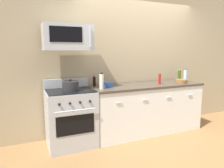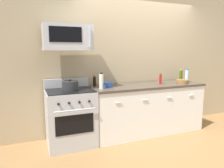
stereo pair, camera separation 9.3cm
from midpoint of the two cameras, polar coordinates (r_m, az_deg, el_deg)
ground_plane at (r=4.20m, az=10.10°, el=-12.65°), size 6.31×6.31×0.00m
back_wall at (r=4.27m, az=7.67°, el=6.36°), size 5.26×0.10×2.70m
counter_unit at (r=4.06m, az=10.29°, el=-6.60°), size 2.17×0.66×0.92m
range_oven at (r=3.53m, az=-10.48°, el=-8.85°), size 0.76×0.69×1.07m
microwave at (r=3.41m, az=-11.26°, el=12.34°), size 0.74×0.44×0.40m
bottle_water_clear at (r=4.45m, az=20.30°, el=2.07°), size 0.07×0.07×0.27m
bottle_hot_sauce_red at (r=4.06m, az=13.70°, el=1.35°), size 0.05×0.05×0.21m
bottle_olive_oil at (r=4.58m, az=18.82°, el=2.20°), size 0.06×0.06×0.24m
bottle_vinegar_white at (r=3.43m, az=-2.17°, el=0.76°), size 0.07×0.07×0.27m
bottle_soy_sauce_dark at (r=3.72m, az=-4.08°, el=0.71°), size 0.05×0.05×0.18m
bowl_wooden_salad at (r=4.25m, az=19.20°, el=0.66°), size 0.22×0.22×0.08m
bowl_blue_mixing at (r=3.64m, az=-0.59°, el=-0.10°), size 0.21×0.21×0.09m
stockpot at (r=3.35m, az=-10.55°, el=-0.48°), size 0.26×0.26×0.18m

